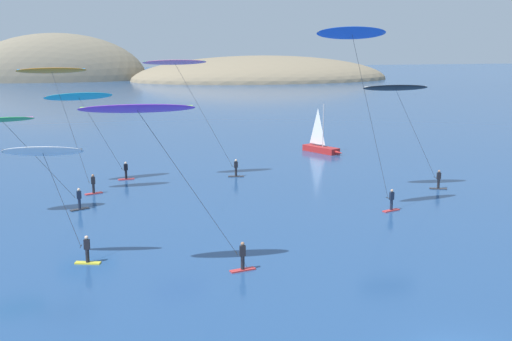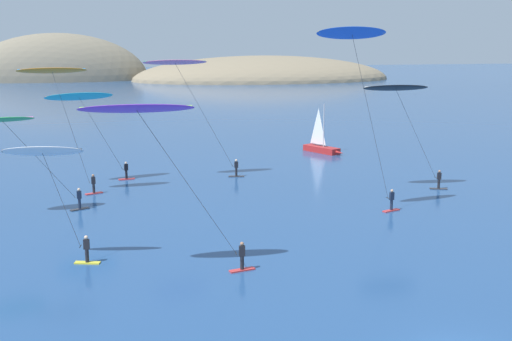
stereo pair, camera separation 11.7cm
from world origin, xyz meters
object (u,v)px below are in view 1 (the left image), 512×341
object	(u,v)px
kitesurfer_cyan	(82,102)
kitesurfer_purple	(144,119)
kitesurfer_blue	(355,46)
sailboat_near	(323,147)
kitesurfer_orange	(55,80)
kitesurfer_black	(398,94)
kitesurfer_green	(9,127)
kitesurfer_white	(47,162)
kitesurfer_pink	(179,70)

from	to	relation	value
kitesurfer_cyan	kitesurfer_purple	xyz separation A→B (m)	(3.50, -25.20, 1.30)
kitesurfer_blue	sailboat_near	bearing A→B (deg)	73.99
sailboat_near	kitesurfer_purple	size ratio (longest dim) A/B	0.59
kitesurfer_orange	kitesurfer_blue	size ratio (longest dim) A/B	0.78
sailboat_near	kitesurfer_black	xyz separation A→B (m)	(-0.66, -19.83, 7.77)
sailboat_near	kitesurfer_cyan	bearing A→B (deg)	-158.96
sailboat_near	kitesurfer_purple	bearing A→B (deg)	-123.27
kitesurfer_purple	kitesurfer_green	bearing A→B (deg)	119.75
kitesurfer_blue	kitesurfer_white	bearing A→B (deg)	-165.36
kitesurfer_pink	kitesurfer_black	size ratio (longest dim) A/B	1.21
kitesurfer_orange	kitesurfer_black	distance (m)	28.58
kitesurfer_purple	kitesurfer_black	bearing A→B (deg)	34.72
kitesurfer_cyan	kitesurfer_green	bearing A→B (deg)	-116.60
kitesurfer_cyan	kitesurfer_black	size ratio (longest dim) A/B	0.91
kitesurfer_orange	kitesurfer_pink	bearing A→B (deg)	19.53
kitesurfer_blue	kitesurfer_pink	bearing A→B (deg)	123.71
kitesurfer_pink	kitesurfer_cyan	xyz separation A→B (m)	(-8.71, 0.67, -2.70)
kitesurfer_blue	kitesurfer_white	size ratio (longest dim) A/B	1.95
kitesurfer_blue	kitesurfer_purple	bearing A→B (deg)	-150.44
kitesurfer_white	kitesurfer_cyan	xyz separation A→B (m)	(1.77, 21.79, 1.43)
sailboat_near	kitesurfer_white	world-z (taller)	kitesurfer_white
sailboat_near	kitesurfer_black	distance (m)	21.31
sailboat_near	kitesurfer_black	size ratio (longest dim) A/B	0.62
kitesurfer_black	kitesurfer_cyan	bearing A→B (deg)	159.99
kitesurfer_black	kitesurfer_orange	bearing A→B (deg)	169.78
kitesurfer_cyan	kitesurfer_purple	distance (m)	25.48
sailboat_near	kitesurfer_green	world-z (taller)	kitesurfer_green
sailboat_near	kitesurfer_black	bearing A→B (deg)	-91.92
kitesurfer_cyan	kitesurfer_black	world-z (taller)	kitesurfer_black
kitesurfer_blue	kitesurfer_cyan	bearing A→B (deg)	139.57
kitesurfer_cyan	kitesurfer_purple	world-z (taller)	kitesurfer_purple
kitesurfer_white	kitesurfer_green	bearing A→B (deg)	105.97
kitesurfer_orange	kitesurfer_purple	world-z (taller)	kitesurfer_orange
kitesurfer_orange	kitesurfer_pink	distance (m)	11.33
sailboat_near	kitesurfer_cyan	distance (m)	29.53
kitesurfer_green	kitesurfer_cyan	bearing A→B (deg)	63.40
kitesurfer_orange	kitesurfer_green	size ratio (longest dim) A/B	1.33
kitesurfer_green	kitesurfer_orange	bearing A→B (deg)	61.29
kitesurfer_pink	kitesurfer_white	xyz separation A→B (m)	(-10.48, -21.12, -4.13)
sailboat_near	kitesurfer_white	size ratio (longest dim) A/B	0.80
kitesurfer_orange	kitesurfer_purple	distance (m)	21.48
sailboat_near	kitesurfer_green	bearing A→B (deg)	-147.29
sailboat_near	kitesurfer_blue	bearing A→B (deg)	-106.01
kitesurfer_pink	kitesurfer_cyan	size ratio (longest dim) A/B	1.33
kitesurfer_blue	kitesurfer_purple	world-z (taller)	kitesurfer_blue
sailboat_near	kitesurfer_pink	xyz separation A→B (m)	(-18.09, -10.98, 9.59)
kitesurfer_orange	kitesurfer_blue	bearing A→B (deg)	-29.35
kitesurfer_green	kitesurfer_white	bearing A→B (deg)	-74.03
kitesurfer_pink	kitesurfer_black	xyz separation A→B (m)	(17.43, -8.85, -1.82)
sailboat_near	kitesurfer_green	size ratio (longest dim) A/B	0.71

